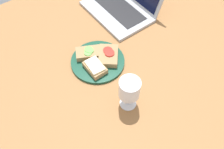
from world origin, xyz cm
name	(u,v)px	position (x,y,z in cm)	size (l,w,h in cm)	color
wooden_table	(125,71)	(0.00, 0.00, 1.50)	(140.00, 140.00, 3.00)	#9E6B3D
plate	(98,61)	(-9.50, -7.20, 3.61)	(22.53, 22.53, 1.23)	#144733
sandwich_with_tomato	(108,55)	(-8.11, -2.65, 5.62)	(13.36, 12.98, 3.13)	#A88456
sandwich_with_cucumber	(89,53)	(-14.13, -8.22, 5.57)	(10.75, 12.75, 2.96)	#A88456
sandwich_with_cheese	(95,67)	(-6.31, -10.69, 5.72)	(9.45, 6.40, 3.18)	#A88456
wine_glass	(129,90)	(13.44, -9.47, 12.64)	(7.54, 7.54, 14.18)	white
laptop	(124,2)	(-29.51, 22.63, 7.12)	(33.24, 27.79, 20.34)	#ADAFB5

